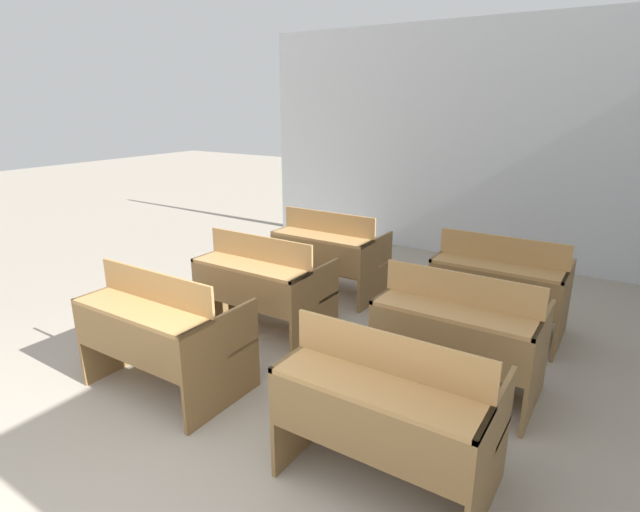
% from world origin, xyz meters
% --- Properties ---
extents(wall_back, '(6.34, 0.06, 3.13)m').
position_xyz_m(wall_back, '(0.00, 5.92, 1.56)').
color(wall_back, silver).
rests_on(wall_back, ground_plane).
extents(bench_front_left, '(1.15, 0.75, 0.95)m').
position_xyz_m(bench_front_left, '(-0.83, 1.29, 0.48)').
color(bench_front_left, olive).
rests_on(bench_front_left, ground_plane).
extents(bench_front_right, '(1.15, 0.75, 0.95)m').
position_xyz_m(bench_front_right, '(1.01, 1.31, 0.48)').
color(bench_front_right, olive).
rests_on(bench_front_right, ground_plane).
extents(bench_second_left, '(1.15, 0.75, 0.95)m').
position_xyz_m(bench_second_left, '(-0.83, 2.47, 0.48)').
color(bench_second_left, olive).
rests_on(bench_second_left, ground_plane).
extents(bench_second_right, '(1.15, 0.75, 0.95)m').
position_xyz_m(bench_second_right, '(1.03, 2.46, 0.48)').
color(bench_second_right, olive).
rests_on(bench_second_right, ground_plane).
extents(bench_third_left, '(1.15, 0.75, 0.95)m').
position_xyz_m(bench_third_left, '(-0.83, 3.66, 0.48)').
color(bench_third_left, olive).
rests_on(bench_third_left, ground_plane).
extents(bench_third_right, '(1.15, 0.75, 0.95)m').
position_xyz_m(bench_third_right, '(1.03, 3.65, 0.48)').
color(bench_third_right, olive).
rests_on(bench_third_right, ground_plane).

